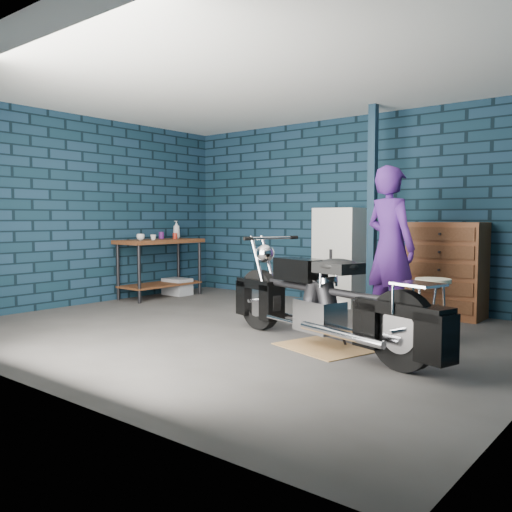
{
  "coord_description": "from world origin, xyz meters",
  "views": [
    {
      "loc": [
        3.82,
        -4.5,
        1.24
      ],
      "look_at": [
        -0.06,
        0.3,
        0.81
      ],
      "focal_mm": 38.0,
      "sensor_mm": 36.0,
      "label": 1
    }
  ],
  "objects_px": {
    "person": "(390,247)",
    "motorcycle": "(324,294)",
    "shop_stool": "(432,310)",
    "workbench": "(160,268)",
    "storage_bin": "(177,287)",
    "locker": "(339,257)",
    "tool_chest": "(446,270)"
  },
  "relations": [
    {
      "from": "storage_bin",
      "to": "tool_chest",
      "type": "xyz_separation_m",
      "value": [
        4.1,
        0.75,
        0.46
      ]
    },
    {
      "from": "workbench",
      "to": "motorcycle",
      "type": "distance_m",
      "value": 3.99
    },
    {
      "from": "shop_stool",
      "to": "person",
      "type": "bearing_deg",
      "value": 146.83
    },
    {
      "from": "person",
      "to": "storage_bin",
      "type": "height_order",
      "value": "person"
    },
    {
      "from": "motorcycle",
      "to": "tool_chest",
      "type": "relative_size",
      "value": 2.0
    },
    {
      "from": "locker",
      "to": "shop_stool",
      "type": "bearing_deg",
      "value": -36.86
    },
    {
      "from": "motorcycle",
      "to": "storage_bin",
      "type": "distance_m",
      "value": 4.11
    },
    {
      "from": "person",
      "to": "shop_stool",
      "type": "height_order",
      "value": "person"
    },
    {
      "from": "workbench",
      "to": "shop_stool",
      "type": "bearing_deg",
      "value": -4.4
    },
    {
      "from": "storage_bin",
      "to": "motorcycle",
      "type": "bearing_deg",
      "value": -22.98
    },
    {
      "from": "tool_chest",
      "to": "shop_stool",
      "type": "relative_size",
      "value": 1.87
    },
    {
      "from": "locker",
      "to": "storage_bin",
      "type": "bearing_deg",
      "value": -163.69
    },
    {
      "from": "tool_chest",
      "to": "person",
      "type": "bearing_deg",
      "value": -106.43
    },
    {
      "from": "person",
      "to": "motorcycle",
      "type": "bearing_deg",
      "value": 108.11
    },
    {
      "from": "storage_bin",
      "to": "shop_stool",
      "type": "height_order",
      "value": "shop_stool"
    },
    {
      "from": "workbench",
      "to": "tool_chest",
      "type": "xyz_separation_m",
      "value": [
        4.12,
        1.09,
        0.14
      ]
    },
    {
      "from": "shop_stool",
      "to": "storage_bin",
      "type": "bearing_deg",
      "value": 171.33
    },
    {
      "from": "workbench",
      "to": "storage_bin",
      "type": "distance_m",
      "value": 0.47
    },
    {
      "from": "storage_bin",
      "to": "tool_chest",
      "type": "distance_m",
      "value": 4.19
    },
    {
      "from": "person",
      "to": "locker",
      "type": "height_order",
      "value": "person"
    },
    {
      "from": "tool_chest",
      "to": "workbench",
      "type": "bearing_deg",
      "value": -165.21
    },
    {
      "from": "storage_bin",
      "to": "locker",
      "type": "height_order",
      "value": "locker"
    },
    {
      "from": "person",
      "to": "shop_stool",
      "type": "bearing_deg",
      "value": 166.39
    },
    {
      "from": "locker",
      "to": "tool_chest",
      "type": "bearing_deg",
      "value": 0.0
    },
    {
      "from": "workbench",
      "to": "person",
      "type": "distance_m",
      "value": 3.85
    },
    {
      "from": "motorcycle",
      "to": "workbench",
      "type": "bearing_deg",
      "value": 178.05
    },
    {
      "from": "motorcycle",
      "to": "tool_chest",
      "type": "xyz_separation_m",
      "value": [
        0.33,
        2.35,
        0.07
      ]
    },
    {
      "from": "workbench",
      "to": "person",
      "type": "xyz_separation_m",
      "value": [
        3.82,
        0.09,
        0.46
      ]
    },
    {
      "from": "workbench",
      "to": "storage_bin",
      "type": "bearing_deg",
      "value": 86.6
    },
    {
      "from": "storage_bin",
      "to": "locker",
      "type": "xyz_separation_m",
      "value": [
        2.56,
        0.75,
        0.56
      ]
    },
    {
      "from": "workbench",
      "to": "person",
      "type": "relative_size",
      "value": 0.77
    },
    {
      "from": "workbench",
      "to": "shop_stool",
      "type": "distance_m",
      "value": 4.51
    }
  ]
}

